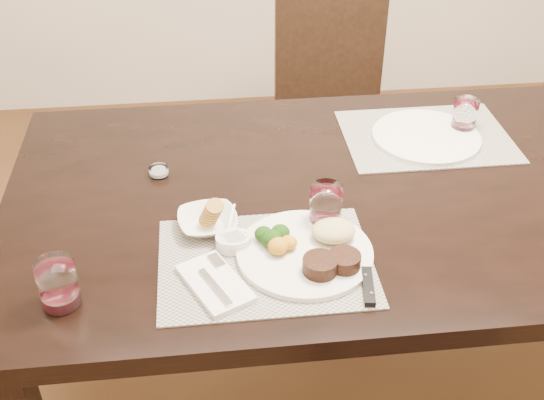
{
  "coord_description": "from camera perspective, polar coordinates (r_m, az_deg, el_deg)",
  "views": [
    {
      "loc": [
        -0.49,
        -1.37,
        1.72
      ],
      "look_at": [
        -0.35,
        -0.13,
        0.82
      ],
      "focal_mm": 45.0,
      "sensor_mm": 36.0,
      "label": 1
    }
  ],
  "objects": [
    {
      "name": "dining_table",
      "position": [
        1.8,
        10.83,
        -0.91
      ],
      "size": [
        2.0,
        1.0,
        0.75
      ],
      "color": "black",
      "rests_on": "ground"
    },
    {
      "name": "far_plate",
      "position": [
        1.95,
        12.77,
        5.19
      ],
      "size": [
        0.3,
        0.3,
        0.01
      ],
      "primitive_type": "cylinder",
      "color": "silver",
      "rests_on": "placemat_far"
    },
    {
      "name": "wine_glass_near",
      "position": [
        1.56,
        4.51,
        -0.66
      ],
      "size": [
        0.07,
        0.07,
        0.1
      ],
      "rotation": [
        0.0,
        0.0,
        -0.07
      ],
      "color": "white",
      "rests_on": "placemat_near"
    },
    {
      "name": "chair_far",
      "position": [
        2.65,
        5.08,
        8.14
      ],
      "size": [
        0.42,
        0.42,
        0.9
      ],
      "color": "black",
      "rests_on": "ground"
    },
    {
      "name": "salt_cellar",
      "position": [
        1.77,
        -9.45,
        2.37
      ],
      "size": [
        0.05,
        0.05,
        0.02
      ],
      "rotation": [
        0.0,
        0.0,
        -0.16
      ],
      "color": "white",
      "rests_on": "dining_table"
    },
    {
      "name": "wine_glass_far",
      "position": [
        2.0,
        15.81,
        6.71
      ],
      "size": [
        0.07,
        0.07,
        0.1
      ],
      "rotation": [
        0.0,
        0.0,
        0.06
      ],
      "color": "white",
      "rests_on": "placemat_far"
    },
    {
      "name": "placemat_near",
      "position": [
        1.48,
        -0.53,
        -5.22
      ],
      "size": [
        0.46,
        0.34,
        0.0
      ],
      "primitive_type": "cube",
      "color": "gray",
      "rests_on": "dining_table"
    },
    {
      "name": "napkin_fork",
      "position": [
        1.42,
        -4.78,
        -6.94
      ],
      "size": [
        0.17,
        0.2,
        0.02
      ],
      "rotation": [
        0.0,
        0.0,
        0.45
      ],
      "color": "silver",
      "rests_on": "placemat_near"
    },
    {
      "name": "dinner_plate",
      "position": [
        1.48,
        3.32,
        -4.18
      ],
      "size": [
        0.3,
        0.3,
        0.05
      ],
      "rotation": [
        0.0,
        0.0,
        -0.05
      ],
      "color": "silver",
      "rests_on": "placemat_near"
    },
    {
      "name": "steak_knife",
      "position": [
        1.44,
        7.77,
        -6.4
      ],
      "size": [
        0.04,
        0.26,
        0.01
      ],
      "rotation": [
        0.0,
        0.0,
        -0.14
      ],
      "color": "white",
      "rests_on": "placemat_near"
    },
    {
      "name": "sauce_ramekin",
      "position": [
        1.5,
        -3.24,
        -3.44
      ],
      "size": [
        0.08,
        0.12,
        0.06
      ],
      "rotation": [
        0.0,
        0.0,
        -0.36
      ],
      "color": "silver",
      "rests_on": "placemat_near"
    },
    {
      "name": "ground_plane",
      "position": [
        2.25,
        8.91,
        -14.73
      ],
      "size": [
        4.5,
        4.5,
        0.0
      ],
      "primitive_type": "plane",
      "color": "#432A15",
      "rests_on": "ground"
    },
    {
      "name": "wine_glass_side",
      "position": [
        1.42,
        -17.44,
        -6.88
      ],
      "size": [
        0.08,
        0.08,
        0.11
      ],
      "rotation": [
        0.0,
        0.0,
        -0.32
      ],
      "color": "white",
      "rests_on": "dining_table"
    },
    {
      "name": "placemat_far",
      "position": [
        1.97,
        12.77,
        5.22
      ],
      "size": [
        0.46,
        0.34,
        0.0
      ],
      "primitive_type": "cube",
      "color": "gray",
      "rests_on": "dining_table"
    },
    {
      "name": "cracker_bowl",
      "position": [
        1.56,
        -5.4,
        -1.77
      ],
      "size": [
        0.15,
        0.15,
        0.06
      ],
      "rotation": [
        0.0,
        0.0,
        0.14
      ],
      "color": "silver",
      "rests_on": "placemat_near"
    }
  ]
}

